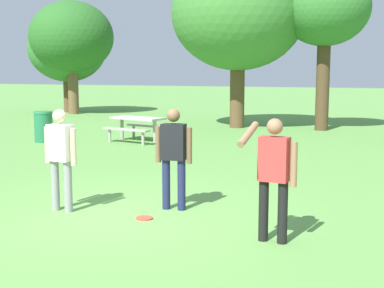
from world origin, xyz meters
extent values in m
plane|color=#609947|center=(0.00, 0.00, 0.00)|extent=(120.00, 120.00, 0.00)
cylinder|color=black|center=(2.61, -0.48, 0.41)|extent=(0.13, 0.13, 0.82)
cylinder|color=black|center=(2.35, -0.46, 0.41)|extent=(0.13, 0.13, 0.82)
cube|color=#D83838|center=(2.48, -0.47, 1.11)|extent=(0.40, 0.26, 0.58)
sphere|color=#9E7051|center=(2.48, -0.47, 1.53)|extent=(0.21, 0.21, 0.21)
cylinder|color=#9E7051|center=(2.74, -0.50, 1.06)|extent=(0.09, 0.09, 0.58)
cylinder|color=#9E7051|center=(2.19, -0.71, 1.45)|extent=(0.15, 0.58, 0.28)
cylinder|color=gray|center=(-1.14, -0.07, 0.41)|extent=(0.13, 0.13, 0.82)
cylinder|color=gray|center=(-0.88, -0.10, 0.41)|extent=(0.13, 0.13, 0.82)
cube|color=white|center=(-1.01, -0.09, 1.11)|extent=(0.40, 0.26, 0.58)
sphere|color=beige|center=(-1.01, -0.09, 1.53)|extent=(0.21, 0.21, 0.21)
cylinder|color=beige|center=(-1.27, -0.06, 1.06)|extent=(0.09, 0.09, 0.58)
cylinder|color=beige|center=(-0.76, -0.12, 1.06)|extent=(0.09, 0.09, 0.58)
cylinder|color=#1E234C|center=(0.77, 0.63, 0.41)|extent=(0.13, 0.13, 0.82)
cylinder|color=#1E234C|center=(0.51, 0.61, 0.41)|extent=(0.13, 0.13, 0.82)
cube|color=black|center=(0.64, 0.62, 1.11)|extent=(0.40, 0.25, 0.58)
sphere|color=brown|center=(0.64, 0.62, 1.53)|extent=(0.21, 0.21, 0.21)
cylinder|color=brown|center=(0.90, 0.64, 1.06)|extent=(0.09, 0.09, 0.58)
cylinder|color=brown|center=(0.38, 0.60, 1.06)|extent=(0.09, 0.09, 0.58)
cylinder|color=#E04733|center=(0.42, -0.06, 0.01)|extent=(0.26, 0.26, 0.03)
cube|color=#B2ADA3|center=(-3.47, 7.82, 0.74)|extent=(1.83, 1.14, 0.06)
cube|color=#A49F96|center=(-3.61, 7.26, 0.44)|extent=(1.71, 0.66, 0.05)
cube|color=#A49F96|center=(-3.33, 8.39, 0.44)|extent=(1.71, 0.66, 0.05)
cylinder|color=#A49F96|center=(-4.11, 7.98, 0.35)|extent=(0.11, 0.11, 0.71)
cylinder|color=#A49F96|center=(-4.25, 7.42, 0.21)|extent=(0.09, 0.09, 0.41)
cylinder|color=#A49F96|center=(-3.98, 8.54, 0.21)|extent=(0.09, 0.09, 0.41)
cylinder|color=#A49F96|center=(-2.83, 7.67, 0.35)|extent=(0.11, 0.11, 0.71)
cylinder|color=#A49F96|center=(-2.96, 7.10, 0.21)|extent=(0.09, 0.09, 0.41)
cylinder|color=#A49F96|center=(-2.69, 8.23, 0.21)|extent=(0.09, 0.09, 0.41)
cylinder|color=#237047|center=(-6.21, 6.75, 0.45)|extent=(0.56, 0.56, 0.90)
cylinder|color=#2E8657|center=(-6.21, 6.75, 0.93)|extent=(0.59, 0.59, 0.06)
cylinder|color=brown|center=(-11.92, 17.03, 1.10)|extent=(0.52, 0.52, 2.20)
ellipsoid|color=#33702D|center=(-11.92, 17.03, 3.31)|extent=(4.02, 4.02, 3.42)
cylinder|color=brown|center=(-11.12, 16.22, 1.35)|extent=(0.53, 0.53, 2.71)
ellipsoid|color=#286023|center=(-11.12, 16.22, 3.86)|extent=(4.18, 4.18, 3.56)
cylinder|color=brown|center=(-1.63, 12.85, 1.48)|extent=(0.56, 0.56, 2.97)
ellipsoid|color=#3D7A33|center=(-1.63, 12.85, 4.37)|extent=(5.09, 5.09, 4.32)
cylinder|color=#4C3823|center=(1.58, 13.04, 1.79)|extent=(0.49, 0.49, 3.57)
ellipsoid|color=#33702D|center=(1.58, 13.04, 4.47)|extent=(3.24, 3.24, 2.76)
camera|label=1|loc=(3.81, -7.24, 2.27)|focal=49.98mm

